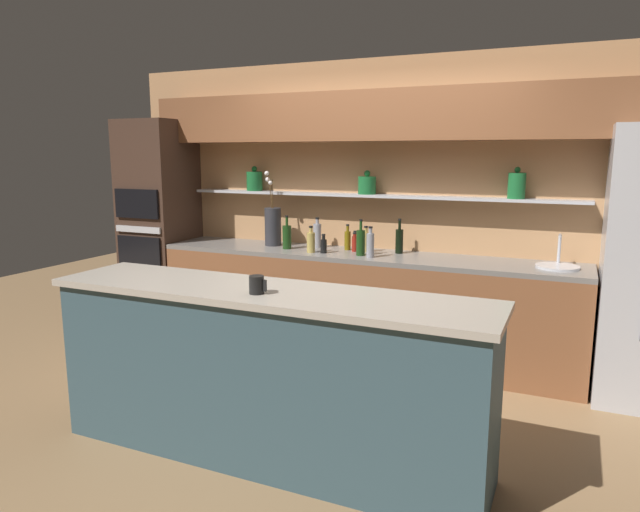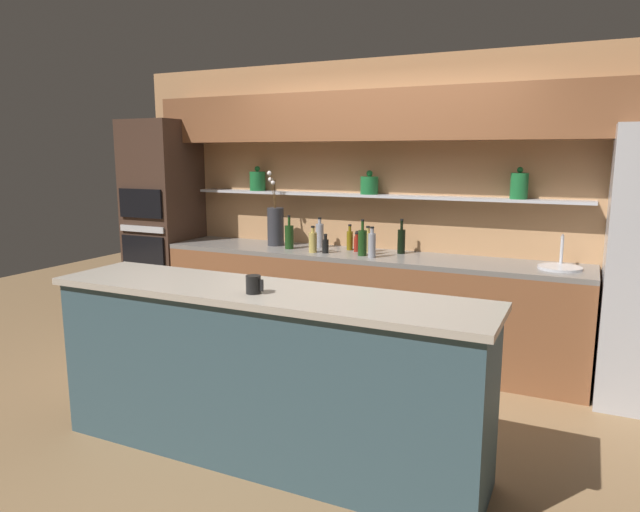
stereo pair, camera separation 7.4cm
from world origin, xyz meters
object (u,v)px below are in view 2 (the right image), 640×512
(bottle_spirit_2, at_px, (320,235))
(bottle_sauce_3, at_px, (325,245))
(bottle_wine_9, at_px, (401,241))
(bottle_oil_0, at_px, (350,240))
(bottle_wine_6, at_px, (362,242))
(bottle_spirit_1, at_px, (313,242))
(bottle_sauce_4, at_px, (357,244))
(coffee_mug, at_px, (254,284))
(bottle_spirit_5, at_px, (372,245))
(sink_fixture, at_px, (560,266))
(oven_tower, at_px, (164,225))
(bottle_wine_8, at_px, (289,237))
(bottle_spirit_7, at_px, (368,241))
(flower_vase, at_px, (275,225))
(bottle_sauce_10, at_px, (357,242))

(bottle_spirit_2, bearing_deg, bottle_sauce_3, -55.25)
(bottle_wine_9, bearing_deg, bottle_oil_0, -177.55)
(bottle_sauce_3, xyz_separation_m, bottle_wine_6, (0.34, 0.02, 0.05))
(bottle_spirit_1, height_order, bottle_sauce_4, bottle_spirit_1)
(bottle_spirit_2, height_order, bottle_sauce_3, bottle_spirit_2)
(coffee_mug, bearing_deg, bottle_spirit_5, 89.36)
(sink_fixture, distance_m, bottle_wine_9, 1.29)
(sink_fixture, xyz_separation_m, bottle_sauce_4, (-1.67, 0.06, 0.05))
(oven_tower, height_order, bottle_spirit_1, oven_tower)
(bottle_spirit_1, distance_m, coffee_mug, 1.92)
(bottle_wine_8, bearing_deg, bottle_spirit_2, 39.99)
(bottle_spirit_1, xyz_separation_m, bottle_sauce_4, (0.33, 0.21, -0.02))
(bottle_wine_8, bearing_deg, bottle_spirit_7, 10.79)
(bottle_oil_0, xyz_separation_m, coffee_mug, (0.29, -2.10, 0.06))
(bottle_spirit_1, xyz_separation_m, bottle_sauce_3, (0.11, 0.02, -0.03))
(bottle_wine_8, bearing_deg, flower_vase, 150.28)
(sink_fixture, relative_size, bottle_spirit_7, 1.39)
(sink_fixture, distance_m, bottle_sauce_4, 1.67)
(bottle_oil_0, distance_m, bottle_spirit_7, 0.19)
(flower_vase, xyz_separation_m, bottle_sauce_4, (0.82, -0.00, -0.12))
(bottle_sauce_4, distance_m, bottle_wine_6, 0.21)
(bottle_spirit_2, relative_size, bottle_wine_8, 0.91)
(bottle_spirit_2, bearing_deg, bottle_sauce_10, 4.19)
(bottle_wine_6, distance_m, bottle_spirit_7, 0.19)
(oven_tower, height_order, sink_fixture, oven_tower)
(bottle_sauce_4, distance_m, bottle_sauce_10, 0.10)
(bottle_spirit_7, bearing_deg, bottle_spirit_5, -62.34)
(bottle_oil_0, bearing_deg, bottle_wine_9, 2.45)
(bottle_spirit_5, bearing_deg, bottle_wine_9, 61.01)
(oven_tower, bearing_deg, bottle_oil_0, 3.49)
(sink_fixture, relative_size, bottle_wine_8, 1.05)
(bottle_oil_0, distance_m, bottle_spirit_1, 0.35)
(oven_tower, height_order, bottle_wine_8, oven_tower)
(bottle_sauce_4, xyz_separation_m, bottle_spirit_7, (0.10, 0.02, 0.02))
(bottle_wine_6, bearing_deg, flower_vase, 169.80)
(bottle_oil_0, relative_size, bottle_spirit_7, 1.01)
(bottle_sauce_3, bearing_deg, bottle_spirit_1, -170.90)
(oven_tower, height_order, bottle_spirit_2, oven_tower)
(bottle_spirit_2, relative_size, bottle_wine_9, 0.92)
(bottle_oil_0, bearing_deg, bottle_wine_8, -162.23)
(bottle_wine_6, relative_size, coffee_mug, 3.02)
(bottle_spirit_5, xyz_separation_m, bottle_wine_6, (-0.11, 0.06, 0.01))
(bottle_sauce_3, height_order, bottle_sauce_4, bottle_sauce_4)
(bottle_oil_0, xyz_separation_m, bottle_spirit_1, (-0.24, -0.26, 0.00))
(bottle_sauce_4, bearing_deg, bottle_wine_8, -169.13)
(coffee_mug, bearing_deg, bottle_wine_8, 112.97)
(oven_tower, xyz_separation_m, bottle_spirit_7, (2.20, 0.09, -0.04))
(bottle_wine_8, bearing_deg, oven_tower, 178.24)
(bottle_spirit_5, bearing_deg, bottle_spirit_2, 154.88)
(bottle_sauce_10, distance_m, coffee_mug, 2.15)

